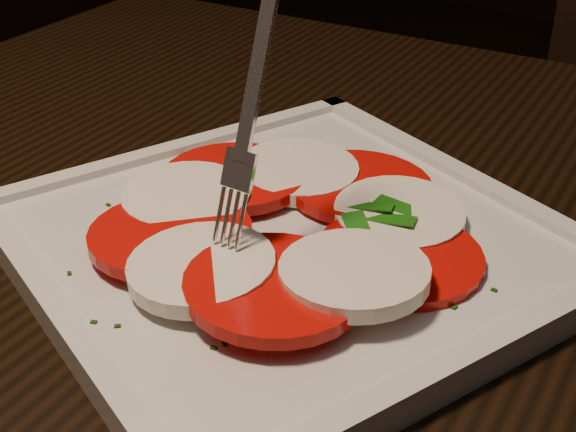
{
  "coord_description": "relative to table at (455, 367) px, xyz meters",
  "views": [
    {
      "loc": [
        0.31,
        -0.45,
        1.04
      ],
      "look_at": [
        0.06,
        -0.09,
        0.78
      ],
      "focal_mm": 50.0,
      "sensor_mm": 36.0,
      "label": 1
    }
  ],
  "objects": [
    {
      "name": "fork",
      "position": [
        -0.1,
        -0.09,
        0.22
      ],
      "size": [
        0.03,
        0.07,
        0.17
      ],
      "primitive_type": null,
      "rotation": [
        0.0,
        0.0,
        0.03
      ],
      "color": "white",
      "rests_on": "caprese_salad"
    },
    {
      "name": "table",
      "position": [
        0.0,
        0.0,
        0.0
      ],
      "size": [
        1.27,
        0.91,
        0.75
      ],
      "rotation": [
        0.0,
        0.0,
        0.09
      ],
      "color": "black",
      "rests_on": "ground"
    },
    {
      "name": "plate",
      "position": [
        -0.1,
        -0.07,
        0.11
      ],
      "size": [
        0.41,
        0.41,
        0.01
      ],
      "primitive_type": "cube",
      "rotation": [
        0.0,
        0.0,
        -0.35
      ],
      "color": "silver",
      "rests_on": "table"
    },
    {
      "name": "caprese_salad",
      "position": [
        -0.1,
        -0.07,
        0.12
      ],
      "size": [
        0.27,
        0.27,
        0.03
      ],
      "color": "red",
      "rests_on": "plate"
    }
  ]
}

